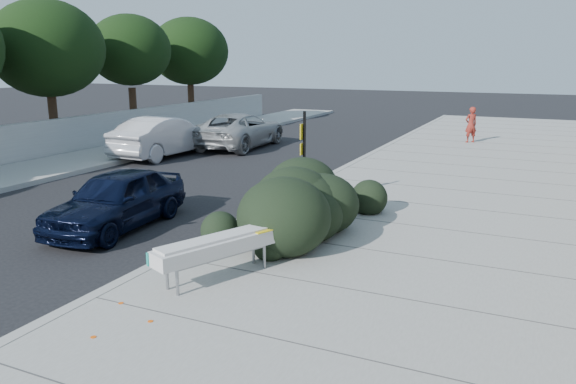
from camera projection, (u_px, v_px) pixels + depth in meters
name	position (u px, v px, depth m)	size (l,w,h in m)	color
ground	(169.00, 264.00, 10.63)	(120.00, 120.00, 0.00)	black
sidewalk_near	(505.00, 227.00, 12.72)	(11.20, 50.00, 0.15)	gray
sidewalk_far	(29.00, 172.00, 18.93)	(3.00, 50.00, 0.15)	gray
curb_near	(282.00, 201.00, 15.02)	(0.22, 50.00, 0.17)	#9E9E99
curb_far	(62.00, 175.00, 18.31)	(0.22, 50.00, 0.17)	#9E9E99
tree_far_d	(47.00, 49.00, 22.73)	(4.60, 4.60, 6.16)	#332114
tree_far_e	(130.00, 50.00, 27.14)	(4.00, 4.00, 5.90)	#332114
tree_far_f	(189.00, 51.00, 31.55)	(4.40, 4.40, 6.07)	#332114
bench	(218.00, 247.00, 9.44)	(1.37, 2.34, 0.71)	gray
bike_rack	(305.00, 211.00, 11.64)	(0.13, 0.64, 0.94)	black
sign_post	(304.00, 152.00, 14.02)	(0.09, 0.28, 2.39)	black
hedge	(304.00, 190.00, 12.31)	(2.23, 4.46, 1.67)	black
sedan_navy	(116.00, 199.00, 12.78)	(1.60, 3.97, 1.35)	black
wagon_silver	(164.00, 136.00, 22.20)	(1.68, 4.82, 1.59)	silver
suv_silver	(239.00, 130.00, 24.55)	(2.47, 5.36, 1.49)	#9A9D9F
pedestrian	(471.00, 125.00, 24.89)	(0.58, 0.38, 1.58)	maroon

